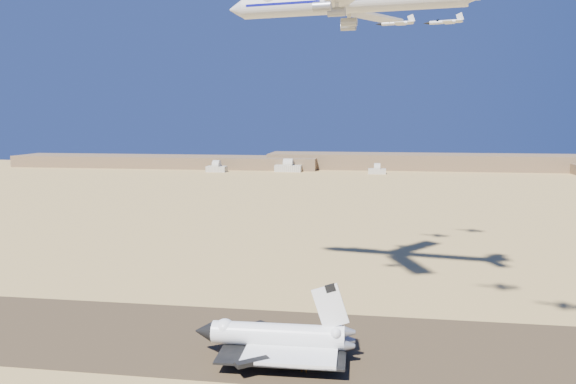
# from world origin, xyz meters

# --- Properties ---
(ground) EXTENTS (1200.00, 1200.00, 0.00)m
(ground) POSITION_xyz_m (0.00, 0.00, 0.00)
(ground) COLOR tan
(ground) RESTS_ON ground
(runway) EXTENTS (600.00, 50.00, 0.06)m
(runway) POSITION_xyz_m (0.00, 0.00, 0.03)
(runway) COLOR #483624
(runway) RESTS_ON ground
(ridgeline) EXTENTS (960.00, 90.00, 18.00)m
(ridgeline) POSITION_xyz_m (65.32, 527.31, 7.63)
(ridgeline) COLOR olive
(ridgeline) RESTS_ON ground
(hangars) EXTENTS (200.50, 29.50, 30.00)m
(hangars) POSITION_xyz_m (-64.00, 478.43, 4.83)
(hangars) COLOR beige
(hangars) RESTS_ON ground
(shuttle) EXTENTS (41.33, 25.80, 20.39)m
(shuttle) POSITION_xyz_m (12.27, -9.82, 5.48)
(shuttle) COLOR white
(shuttle) RESTS_ON runway
(carrier_747) EXTENTS (84.04, 64.13, 20.85)m
(carrier_747) POSITION_xyz_m (25.18, 36.87, 96.74)
(carrier_747) COLOR silver
(crew_a) EXTENTS (0.51, 0.66, 1.62)m
(crew_a) POSITION_xyz_m (20.80, -16.91, 0.87)
(crew_a) COLOR #C26E0B
(crew_a) RESTS_ON runway
(crew_b) EXTENTS (0.74, 0.91, 1.63)m
(crew_b) POSITION_xyz_m (19.78, -16.66, 0.88)
(crew_b) COLOR #C26E0B
(crew_b) RESTS_ON runway
(crew_c) EXTENTS (1.26, 1.00, 1.91)m
(crew_c) POSITION_xyz_m (21.20, -15.24, 1.02)
(crew_c) COLOR #C26E0B
(crew_c) RESTS_ON runway
(chase_jet_e) EXTENTS (15.04, 8.45, 3.77)m
(chase_jet_e) POSITION_xyz_m (43.56, 80.08, 97.08)
(chase_jet_e) COLOR silver
(chase_jet_f) EXTENTS (15.72, 9.13, 4.00)m
(chase_jet_f) POSITION_xyz_m (63.14, 94.60, 99.42)
(chase_jet_f) COLOR silver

